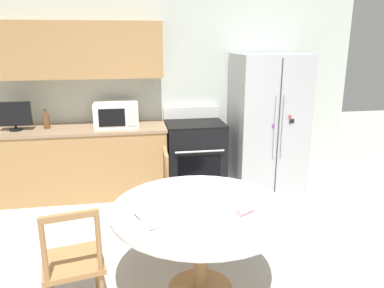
{
  "coord_description": "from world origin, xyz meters",
  "views": [
    {
      "loc": [
        -0.51,
        -2.43,
        1.98
      ],
      "look_at": [
        0.1,
        1.15,
        0.95
      ],
      "focal_mm": 35.0,
      "sensor_mm": 36.0,
      "label": 1
    }
  ],
  "objects_px": {
    "refrigerator": "(267,123)",
    "microwave": "(116,115)",
    "oven_range": "(195,155)",
    "candle_glass": "(203,203)",
    "counter_bottle": "(46,121)",
    "dining_chair_left": "(73,264)",
    "countertop_tv": "(14,115)",
    "dining_chair_far": "(182,194)"
  },
  "relations": [
    {
      "from": "countertop_tv",
      "to": "dining_chair_far",
      "type": "height_order",
      "value": "countertop_tv"
    },
    {
      "from": "refrigerator",
      "to": "dining_chair_left",
      "type": "bearing_deg",
      "value": -135.67
    },
    {
      "from": "countertop_tv",
      "to": "counter_bottle",
      "type": "relative_size",
      "value": 1.59
    },
    {
      "from": "candle_glass",
      "to": "dining_chair_left",
      "type": "bearing_deg",
      "value": -172.72
    },
    {
      "from": "refrigerator",
      "to": "microwave",
      "type": "relative_size",
      "value": 3.31
    },
    {
      "from": "refrigerator",
      "to": "dining_chair_left",
      "type": "relative_size",
      "value": 1.99
    },
    {
      "from": "refrigerator",
      "to": "microwave",
      "type": "xyz_separation_m",
      "value": [
        -1.97,
        0.09,
        0.16
      ]
    },
    {
      "from": "microwave",
      "to": "refrigerator",
      "type": "bearing_deg",
      "value": -2.5
    },
    {
      "from": "microwave",
      "to": "countertop_tv",
      "type": "relative_size",
      "value": 1.39
    },
    {
      "from": "microwave",
      "to": "candle_glass",
      "type": "xyz_separation_m",
      "value": [
        0.69,
        -2.16,
        -0.28
      ]
    },
    {
      "from": "dining_chair_far",
      "to": "dining_chair_left",
      "type": "bearing_deg",
      "value": -38.86
    },
    {
      "from": "refrigerator",
      "to": "dining_chair_far",
      "type": "relative_size",
      "value": 1.99
    },
    {
      "from": "refrigerator",
      "to": "oven_range",
      "type": "height_order",
      "value": "refrigerator"
    },
    {
      "from": "refrigerator",
      "to": "candle_glass",
      "type": "relative_size",
      "value": 19.01
    },
    {
      "from": "oven_range",
      "to": "candle_glass",
      "type": "height_order",
      "value": "oven_range"
    },
    {
      "from": "counter_bottle",
      "to": "candle_glass",
      "type": "bearing_deg",
      "value": -54.89
    },
    {
      "from": "microwave",
      "to": "counter_bottle",
      "type": "height_order",
      "value": "microwave"
    },
    {
      "from": "oven_range",
      "to": "counter_bottle",
      "type": "xyz_separation_m",
      "value": [
        -1.85,
        0.06,
        0.52
      ]
    },
    {
      "from": "dining_chair_far",
      "to": "candle_glass",
      "type": "relative_size",
      "value": 9.57
    },
    {
      "from": "counter_bottle",
      "to": "dining_chair_left",
      "type": "height_order",
      "value": "counter_bottle"
    },
    {
      "from": "oven_range",
      "to": "dining_chair_left",
      "type": "relative_size",
      "value": 1.2
    },
    {
      "from": "oven_range",
      "to": "dining_chair_left",
      "type": "bearing_deg",
      "value": -119.49
    },
    {
      "from": "refrigerator",
      "to": "microwave",
      "type": "height_order",
      "value": "refrigerator"
    },
    {
      "from": "counter_bottle",
      "to": "dining_chair_left",
      "type": "distance_m",
      "value": 2.45
    },
    {
      "from": "microwave",
      "to": "countertop_tv",
      "type": "xyz_separation_m",
      "value": [
        -1.21,
        -0.0,
        0.03
      ]
    },
    {
      "from": "countertop_tv",
      "to": "counter_bottle",
      "type": "bearing_deg",
      "value": 5.8
    },
    {
      "from": "oven_range",
      "to": "counter_bottle",
      "type": "distance_m",
      "value": 1.93
    },
    {
      "from": "countertop_tv",
      "to": "candle_glass",
      "type": "distance_m",
      "value": 2.88
    },
    {
      "from": "dining_chair_left",
      "to": "dining_chair_far",
      "type": "xyz_separation_m",
      "value": [
        0.94,
        1.09,
        0.0
      ]
    },
    {
      "from": "microwave",
      "to": "dining_chair_left",
      "type": "height_order",
      "value": "microwave"
    },
    {
      "from": "dining_chair_left",
      "to": "candle_glass",
      "type": "distance_m",
      "value": 1.03
    },
    {
      "from": "dining_chair_left",
      "to": "refrigerator",
      "type": "bearing_deg",
      "value": 33.22
    },
    {
      "from": "dining_chair_far",
      "to": "candle_glass",
      "type": "height_order",
      "value": "dining_chair_far"
    },
    {
      "from": "counter_bottle",
      "to": "dining_chair_left",
      "type": "bearing_deg",
      "value": -76.02
    },
    {
      "from": "countertop_tv",
      "to": "candle_glass",
      "type": "xyz_separation_m",
      "value": [
        1.89,
        -2.15,
        -0.31
      ]
    },
    {
      "from": "counter_bottle",
      "to": "candle_glass",
      "type": "distance_m",
      "value": 2.69
    },
    {
      "from": "countertop_tv",
      "to": "candle_glass",
      "type": "relative_size",
      "value": 4.13
    },
    {
      "from": "candle_glass",
      "to": "microwave",
      "type": "bearing_deg",
      "value": 107.66
    },
    {
      "from": "counter_bottle",
      "to": "countertop_tv",
      "type": "bearing_deg",
      "value": -174.2
    },
    {
      "from": "candle_glass",
      "to": "counter_bottle",
      "type": "bearing_deg",
      "value": 125.11
    },
    {
      "from": "oven_range",
      "to": "candle_glass",
      "type": "relative_size",
      "value": 11.45
    },
    {
      "from": "oven_range",
      "to": "dining_chair_far",
      "type": "bearing_deg",
      "value": -106.27
    }
  ]
}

